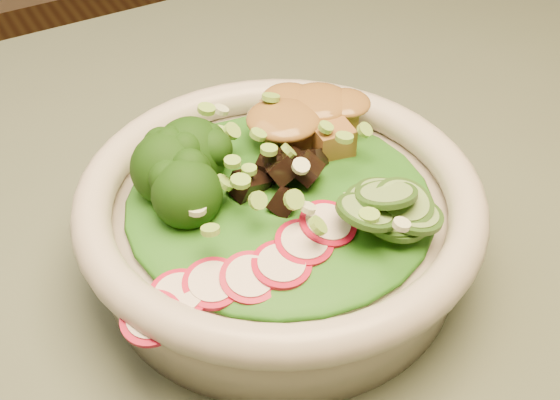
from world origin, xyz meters
TOP-DOWN VIEW (x-y plane):
  - dining_table at (0.00, 0.00)m, footprint 1.20×0.80m
  - salad_bowl at (-0.09, -0.02)m, footprint 0.27×0.27m
  - lettuce_bed at (-0.09, -0.02)m, footprint 0.21×0.21m
  - broccoli_florets at (-0.14, 0.02)m, footprint 0.10×0.10m
  - radish_slices at (-0.14, -0.07)m, footprint 0.12×0.08m
  - cucumber_slices at (-0.05, -0.06)m, footprint 0.09×0.09m
  - mushroom_heap at (-0.09, -0.01)m, footprint 0.09×0.09m
  - tofu_cubes at (-0.05, 0.03)m, footprint 0.11×0.09m
  - peanut_sauce at (-0.05, 0.03)m, footprint 0.07×0.06m
  - scallion_garnish at (-0.09, -0.02)m, footprint 0.19×0.19m

SIDE VIEW (x-z plane):
  - dining_table at x=0.00m, z-range 0.26..1.01m
  - salad_bowl at x=-0.09m, z-range 0.75..0.83m
  - lettuce_bed at x=-0.09m, z-range 0.80..0.82m
  - radish_slices at x=-0.14m, z-range 0.80..0.82m
  - cucumber_slices at x=-0.05m, z-range 0.80..0.84m
  - tofu_cubes at x=-0.05m, z-range 0.80..0.84m
  - mushroom_heap at x=-0.09m, z-range 0.80..0.85m
  - broccoli_florets at x=-0.14m, z-range 0.80..0.85m
  - scallion_garnish at x=-0.09m, z-range 0.82..0.85m
  - peanut_sauce at x=-0.05m, z-range 0.83..0.84m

